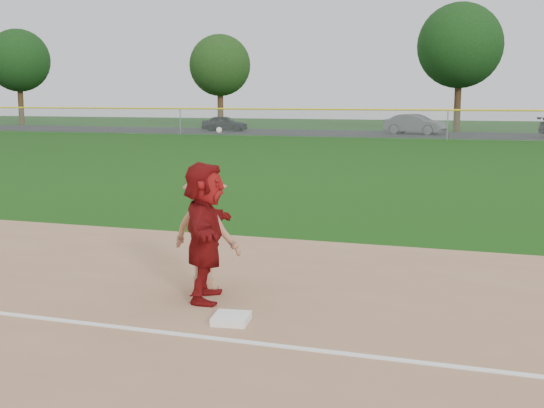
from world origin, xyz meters
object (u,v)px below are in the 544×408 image
(base_runner, at_px, (205,232))
(car_left, at_px, (225,123))
(first_base, at_px, (231,319))
(car_mid, at_px, (415,124))

(base_runner, relative_size, car_left, 0.51)
(first_base, bearing_deg, car_mid, 93.51)
(base_runner, bearing_deg, first_base, -154.88)
(first_base, height_order, car_left, car_left)
(first_base, relative_size, car_left, 0.12)
(car_left, xyz_separation_m, car_mid, (15.84, 0.23, 0.12))
(base_runner, xyz_separation_m, car_mid, (-2.13, 45.48, -0.21))
(first_base, height_order, car_mid, car_mid)
(base_runner, height_order, car_left, base_runner)
(first_base, distance_m, car_mid, 46.38)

